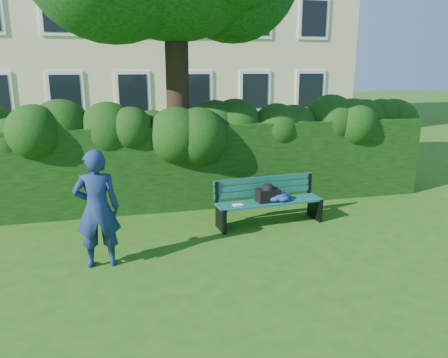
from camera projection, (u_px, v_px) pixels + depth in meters
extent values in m
plane|color=#255612|center=(232.00, 239.00, 7.79)|extent=(80.00, 80.00, 0.00)
cube|color=white|center=(66.00, 94.00, 15.82)|extent=(1.30, 0.08, 1.60)
cube|color=black|center=(66.00, 94.00, 15.78)|extent=(1.05, 0.04, 1.35)
cube|color=white|center=(133.00, 93.00, 16.38)|extent=(1.30, 0.08, 1.60)
cube|color=black|center=(133.00, 93.00, 16.34)|extent=(1.05, 0.04, 1.35)
cube|color=white|center=(196.00, 92.00, 16.93)|extent=(1.30, 0.08, 1.60)
cube|color=black|center=(196.00, 92.00, 16.90)|extent=(1.05, 0.04, 1.35)
cube|color=white|center=(255.00, 91.00, 17.49)|extent=(1.30, 0.08, 1.60)
cube|color=black|center=(255.00, 91.00, 17.45)|extent=(1.05, 0.04, 1.35)
cube|color=white|center=(310.00, 90.00, 18.05)|extent=(1.30, 0.08, 1.60)
cube|color=black|center=(311.00, 90.00, 18.01)|extent=(1.05, 0.04, 1.35)
cube|color=white|center=(58.00, 12.00, 15.11)|extent=(1.30, 0.08, 1.60)
cube|color=black|center=(58.00, 11.00, 15.07)|extent=(1.05, 0.04, 1.35)
cube|color=white|center=(129.00, 14.00, 15.67)|extent=(1.30, 0.08, 1.60)
cube|color=black|center=(129.00, 13.00, 15.63)|extent=(1.05, 0.04, 1.35)
cube|color=white|center=(195.00, 15.00, 16.23)|extent=(1.30, 0.08, 1.60)
cube|color=black|center=(195.00, 15.00, 16.19)|extent=(1.05, 0.04, 1.35)
cube|color=white|center=(256.00, 17.00, 16.78)|extent=(1.30, 0.08, 1.60)
cube|color=black|center=(257.00, 17.00, 16.75)|extent=(1.05, 0.04, 1.35)
cube|color=white|center=(314.00, 19.00, 17.34)|extent=(1.30, 0.08, 1.60)
cube|color=black|center=(314.00, 18.00, 17.30)|extent=(1.05, 0.04, 1.35)
cube|color=black|center=(207.00, 163.00, 9.63)|extent=(10.00, 1.00, 1.80)
cylinder|color=black|center=(177.00, 83.00, 9.07)|extent=(0.48, 0.48, 5.29)
cube|color=#0F4F4F|center=(274.00, 205.00, 8.22)|extent=(2.09, 0.28, 0.04)
cube|color=#0F4F4F|center=(271.00, 203.00, 8.33)|extent=(2.09, 0.28, 0.04)
cube|color=#0F4F4F|center=(269.00, 201.00, 8.44)|extent=(2.09, 0.28, 0.04)
cube|color=#0F4F4F|center=(266.00, 199.00, 8.55)|extent=(2.09, 0.28, 0.04)
cube|color=#0F4F4F|center=(265.00, 192.00, 8.59)|extent=(2.08, 0.22, 0.10)
cube|color=#0F4F4F|center=(264.00, 186.00, 8.57)|extent=(2.08, 0.22, 0.10)
cube|color=#0F4F4F|center=(264.00, 179.00, 8.55)|extent=(2.08, 0.22, 0.10)
cube|color=black|center=(221.00, 219.00, 8.13)|extent=(0.10, 0.50, 0.44)
cube|color=black|center=(217.00, 193.00, 8.26)|extent=(0.06, 0.06, 0.45)
cube|color=black|center=(222.00, 209.00, 8.03)|extent=(0.10, 0.42, 0.05)
cube|color=black|center=(315.00, 208.00, 8.76)|extent=(0.10, 0.50, 0.44)
cube|color=black|center=(309.00, 184.00, 8.89)|extent=(0.06, 0.06, 0.45)
cube|color=black|center=(317.00, 198.00, 8.66)|extent=(0.10, 0.42, 0.05)
cube|color=white|center=(238.00, 205.00, 8.12)|extent=(0.19, 0.15, 0.02)
cube|color=black|center=(268.00, 195.00, 8.34)|extent=(0.45, 0.30, 0.25)
imported|color=navy|center=(97.00, 209.00, 6.53)|extent=(0.67, 0.44, 1.83)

